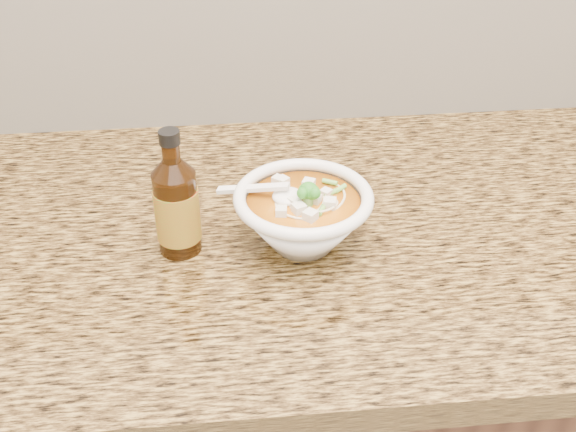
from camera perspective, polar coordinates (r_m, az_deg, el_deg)
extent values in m
cube|color=black|center=(1.35, 6.04, -16.58)|extent=(4.00, 0.65, 0.86)
cube|color=olive|center=(1.04, 7.53, -0.90)|extent=(4.00, 0.68, 0.04)
cylinder|color=white|center=(0.97, 1.18, -2.03)|extent=(0.07, 0.07, 0.01)
torus|color=white|center=(0.93, 1.23, 1.50)|extent=(0.18, 0.18, 0.02)
torus|color=beige|center=(0.93, 0.88, 1.23)|extent=(0.12, 0.12, 0.00)
torus|color=beige|center=(0.92, 2.01, 0.74)|extent=(0.13, 0.13, 0.00)
torus|color=beige|center=(0.94, 0.50, 1.51)|extent=(0.12, 0.12, 0.00)
torus|color=beige|center=(0.95, 1.88, 1.49)|extent=(0.06, 0.06, 0.00)
torus|color=beige|center=(0.94, 1.74, 1.01)|extent=(0.10, 0.10, 0.00)
torus|color=beige|center=(0.93, 1.66, 0.73)|extent=(0.10, 0.10, 0.00)
torus|color=beige|center=(0.93, 1.00, 0.36)|extent=(0.10, 0.10, 0.00)
cube|color=silver|center=(0.92, 3.85, 1.08)|extent=(0.01, 0.01, 0.01)
cube|color=silver|center=(0.94, -1.84, 1.88)|extent=(0.02, 0.02, 0.01)
cube|color=silver|center=(0.90, 3.47, 0.11)|extent=(0.02, 0.02, 0.01)
cube|color=silver|center=(0.90, 0.52, 0.39)|extent=(0.02, 0.02, 0.02)
cube|color=silver|center=(0.92, 0.49, 1.01)|extent=(0.02, 0.02, 0.01)
cube|color=silver|center=(0.93, -0.11, 1.39)|extent=(0.02, 0.02, 0.01)
cube|color=silver|center=(0.93, 3.23, 1.56)|extent=(0.02, 0.02, 0.01)
cube|color=silver|center=(0.89, 3.16, -0.08)|extent=(0.01, 0.01, 0.01)
cube|color=silver|center=(0.95, 2.28, 2.19)|extent=(0.02, 0.02, 0.01)
cube|color=silver|center=(0.94, 0.26, 1.83)|extent=(0.02, 0.02, 0.01)
ellipsoid|color=#196014|center=(0.91, 1.60, 1.79)|extent=(0.03, 0.03, 0.03)
cylinder|color=#6DB847|center=(0.92, -2.08, 1.03)|extent=(0.01, 0.02, 0.01)
cylinder|color=#6DB847|center=(0.93, 4.42, 1.51)|extent=(0.01, 0.02, 0.01)
cylinder|color=#6DB847|center=(0.89, -0.41, 0.00)|extent=(0.02, 0.02, 0.01)
cylinder|color=#6DB847|center=(0.88, 2.01, -0.43)|extent=(0.02, 0.02, 0.01)
cylinder|color=#6DB847|center=(0.89, 1.44, -0.32)|extent=(0.01, 0.02, 0.01)
ellipsoid|color=white|center=(0.93, -0.01, 1.56)|extent=(0.04, 0.04, 0.01)
cube|color=white|center=(0.94, -2.80, 2.21)|extent=(0.10, 0.04, 0.03)
cylinder|color=#3B1D08|center=(0.94, -8.74, 0.29)|extent=(0.07, 0.07, 0.12)
cylinder|color=#3B1D08|center=(0.89, -9.24, 5.01)|extent=(0.03, 0.03, 0.02)
cylinder|color=black|center=(0.88, -9.36, 6.16)|extent=(0.03, 0.03, 0.02)
cylinder|color=red|center=(0.94, -8.73, 0.17)|extent=(0.07, 0.07, 0.07)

